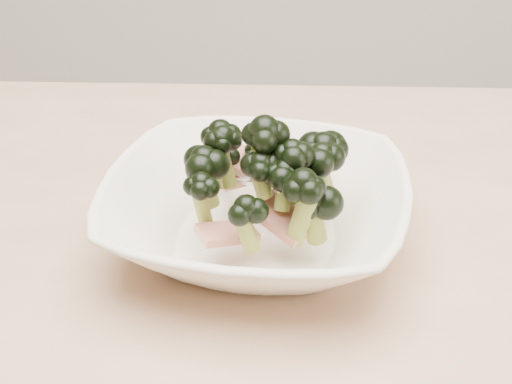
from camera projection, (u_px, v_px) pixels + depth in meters
dining_table at (255, 360)px, 0.63m from camera, size 1.20×0.80×0.75m
broccoli_dish at (258, 205)px, 0.59m from camera, size 0.29×0.29×0.12m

